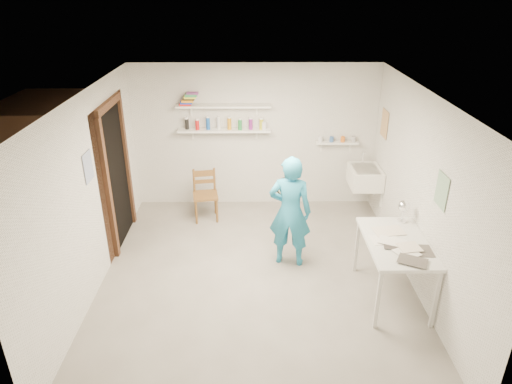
{
  "coord_description": "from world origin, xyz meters",
  "views": [
    {
      "loc": [
        -0.04,
        -4.98,
        3.55
      ],
      "look_at": [
        0.0,
        0.4,
        1.05
      ],
      "focal_mm": 32.0,
      "sensor_mm": 36.0,
      "label": 1
    }
  ],
  "objects_px": {
    "wall_clock": "(286,187)",
    "desk_lamp": "(404,206)",
    "belfast_sink": "(365,177)",
    "work_table": "(393,269)",
    "man": "(290,212)",
    "wooden_chair": "(205,196)"
  },
  "relations": [
    {
      "from": "wall_clock",
      "to": "desk_lamp",
      "type": "relative_size",
      "value": 1.89
    },
    {
      "from": "belfast_sink",
      "to": "desk_lamp",
      "type": "height_order",
      "value": "desk_lamp"
    },
    {
      "from": "wall_clock",
      "to": "work_table",
      "type": "bearing_deg",
      "value": -27.47
    },
    {
      "from": "man",
      "to": "wall_clock",
      "type": "distance_m",
      "value": 0.34
    },
    {
      "from": "wooden_chair",
      "to": "desk_lamp",
      "type": "relative_size",
      "value": 5.62
    },
    {
      "from": "man",
      "to": "wooden_chair",
      "type": "xyz_separation_m",
      "value": [
        -1.25,
        1.27,
        -0.36
      ]
    },
    {
      "from": "belfast_sink",
      "to": "wooden_chair",
      "type": "relative_size",
      "value": 0.72
    },
    {
      "from": "man",
      "to": "wooden_chair",
      "type": "relative_size",
      "value": 1.87
    },
    {
      "from": "wall_clock",
      "to": "work_table",
      "type": "height_order",
      "value": "wall_clock"
    },
    {
      "from": "belfast_sink",
      "to": "wooden_chair",
      "type": "bearing_deg",
      "value": -178.53
    },
    {
      "from": "work_table",
      "to": "man",
      "type": "bearing_deg",
      "value": 146.94
    },
    {
      "from": "belfast_sink",
      "to": "work_table",
      "type": "height_order",
      "value": "belfast_sink"
    },
    {
      "from": "wooden_chair",
      "to": "work_table",
      "type": "height_order",
      "value": "wooden_chair"
    },
    {
      "from": "work_table",
      "to": "desk_lamp",
      "type": "distance_m",
      "value": 0.8
    },
    {
      "from": "belfast_sink",
      "to": "wall_clock",
      "type": "relative_size",
      "value": 2.15
    },
    {
      "from": "belfast_sink",
      "to": "man",
      "type": "distance_m",
      "value": 1.87
    },
    {
      "from": "man",
      "to": "wall_clock",
      "type": "bearing_deg",
      "value": -67.41
    },
    {
      "from": "work_table",
      "to": "desk_lamp",
      "type": "relative_size",
      "value": 8.0
    },
    {
      "from": "belfast_sink",
      "to": "man",
      "type": "bearing_deg",
      "value": -134.19
    },
    {
      "from": "belfast_sink",
      "to": "wall_clock",
      "type": "distance_m",
      "value": 1.78
    },
    {
      "from": "work_table",
      "to": "wooden_chair",
      "type": "bearing_deg",
      "value": 140.01
    },
    {
      "from": "work_table",
      "to": "wall_clock",
      "type": "bearing_deg",
      "value": 141.23
    }
  ]
}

